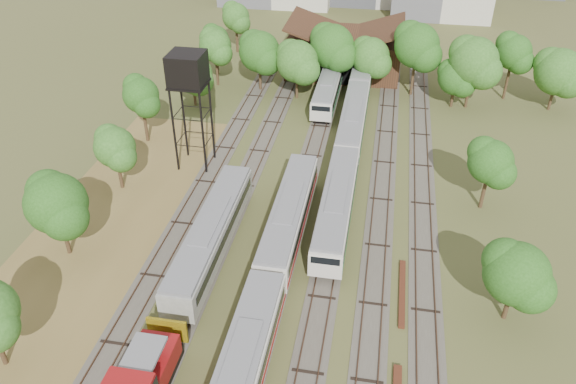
# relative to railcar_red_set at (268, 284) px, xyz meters

# --- Properties ---
(dry_grass_patch) EXTENTS (14.00, 60.00, 0.04)m
(dry_grass_patch) POSITION_rel_railcar_red_set_xyz_m (-16.00, -1.27, -1.81)
(dry_grass_patch) COLOR brown
(dry_grass_patch) RESTS_ON ground
(tracks) EXTENTS (24.60, 80.00, 0.19)m
(tracks) POSITION_rel_railcar_red_set_xyz_m (1.33, 15.73, -1.79)
(tracks) COLOR #4C473D
(tracks) RESTS_ON ground
(railcar_red_set) EXTENTS (2.81, 34.57, 3.47)m
(railcar_red_set) POSITION_rel_railcar_red_set_xyz_m (0.00, 0.00, 0.00)
(railcar_red_set) COLOR black
(railcar_red_set) RESTS_ON ground
(railcar_green_set) EXTENTS (2.78, 52.08, 3.43)m
(railcar_green_set) POSITION_rel_railcar_red_set_xyz_m (4.00, 28.67, -0.02)
(railcar_green_set) COLOR black
(railcar_green_set) RESTS_ON ground
(railcar_rear) EXTENTS (2.69, 16.08, 3.32)m
(railcar_rear) POSITION_rel_railcar_red_set_xyz_m (0.00, 38.16, -0.08)
(railcar_rear) COLOR black
(railcar_rear) RESTS_ON ground
(old_grey_coach) EXTENTS (2.80, 18.00, 3.45)m
(old_grey_coach) POSITION_rel_railcar_red_set_xyz_m (-6.00, 5.03, 0.05)
(old_grey_coach) COLOR black
(old_grey_coach) RESTS_ON ground
(water_tower) EXTENTS (3.60, 3.60, 12.43)m
(water_tower) POSITION_rel_railcar_red_set_xyz_m (-12.05, 19.12, 8.65)
(water_tower) COLOR black
(water_tower) RESTS_ON ground
(rail_pile_far) EXTENTS (0.47, 7.54, 0.25)m
(rail_pile_far) POSITION_rel_railcar_red_set_xyz_m (10.20, 2.79, -1.71)
(rail_pile_far) COLOR #562918
(rail_pile_far) RESTS_ON ground
(maintenance_shed) EXTENTS (16.45, 11.55, 7.58)m
(maintenance_shed) POSITION_rel_railcar_red_set_xyz_m (1.00, 48.71, 1.08)
(maintenance_shed) COLOR #382214
(maintenance_shed) RESTS_ON ground
(tree_band_left) EXTENTS (6.94, 74.68, 7.77)m
(tree_band_left) POSITION_rel_railcar_red_set_xyz_m (-17.61, 17.00, 3.25)
(tree_band_left) COLOR #382616
(tree_band_left) RESTS_ON ground
(tree_band_far) EXTENTS (49.34, 9.67, 9.73)m
(tree_band_far) POSITION_rel_railcar_red_set_xyz_m (7.39, 40.56, 3.92)
(tree_band_far) COLOR #382616
(tree_band_far) RESTS_ON ground
(tree_band_right) EXTENTS (6.38, 42.05, 7.18)m
(tree_band_right) POSITION_rel_railcar_red_set_xyz_m (17.10, 18.18, 2.60)
(tree_band_right) COLOR #382616
(tree_band_right) RESTS_ON ground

